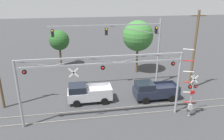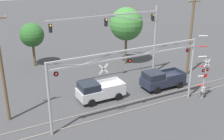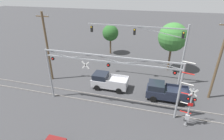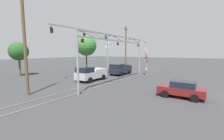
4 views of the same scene
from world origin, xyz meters
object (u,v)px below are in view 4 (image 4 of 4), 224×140
Objects in this scene: crossing_signal_mast at (146,62)px; pickup_truck_following at (120,69)px; pickup_truck_lead at (90,74)px; background_tree_far_left_verge at (86,46)px; sedan_waiting at (181,89)px; utility_pole_right at (126,48)px; crossing_gantry at (118,48)px; utility_pole_left at (25,42)px; background_tree_beyond_span at (19,51)px; traffic_signal_span at (97,43)px.

pickup_truck_following is (-1.99, 4.12, -1.28)m from crossing_signal_mast.
background_tree_far_left_verge is (7.78, 8.01, 4.42)m from pickup_truck_lead.
crossing_signal_mast is at bearing 34.78° from sedan_waiting.
crossing_signal_mast is 1.44× the size of pickup_truck_lead.
sedan_waiting is at bearing -145.22° from crossing_signal_mast.
utility_pole_right reaches higher than crossing_signal_mast.
utility_pole_left is (-9.84, 3.95, 0.32)m from crossing_gantry.
sedan_waiting is (-2.60, -8.31, -3.85)m from crossing_gantry.
background_tree_far_left_verge is at bearing 45.85° from pickup_truck_lead.
crossing_gantry is 17.31m from background_tree_beyond_span.
crossing_gantry is at bearing -122.75° from traffic_signal_span.
utility_pole_right reaches higher than sedan_waiting.
utility_pole_left is at bearing -154.39° from background_tree_far_left_verge.
pickup_truck_lead is at bearing -75.13° from background_tree_beyond_span.
traffic_signal_span is 1.40× the size of utility_pole_right.
traffic_signal_span is 18.01m from sedan_waiting.
pickup_truck_following is at bearing -93.25° from background_tree_far_left_verge.
utility_pole_right reaches higher than crossing_gantry.
traffic_signal_span is 8.40m from pickup_truck_lead.
background_tree_far_left_verge reaches higher than crossing_signal_mast.
utility_pole_left reaches higher than pickup_truck_lead.
traffic_signal_span reaches higher than pickup_truck_following.
background_tree_beyond_span is (-3.41, 12.86, 3.17)m from pickup_truck_lead.
crossing_signal_mast is (8.08, -0.90, -2.33)m from crossing_gantry.
utility_pole_left is 1.02× the size of utility_pole_right.
background_tree_beyond_span is (5.24, 12.72, -0.76)m from utility_pole_left.
background_tree_far_left_verge is at bearing 125.00° from utility_pole_right.
pickup_truck_lead is at bearing -174.73° from utility_pole_right.
crossing_gantry reaches higher than pickup_truck_lead.
pickup_truck_lead is 1.21× the size of sedan_waiting.
background_tree_far_left_verge is (16.43, 7.88, 0.49)m from utility_pole_left.
pickup_truck_lead reaches higher than sedan_waiting.
pickup_truck_following is (1.37, -4.12, -4.79)m from traffic_signal_span.
background_tree_beyond_span is at bearing 143.81° from utility_pole_right.
utility_pole_right is (5.29, 1.75, 3.86)m from pickup_truck_following.
crossing_gantry reaches higher than background_tree_beyond_span.
crossing_gantry is at bearing 72.65° from sedan_waiting.
background_tree_beyond_span is at bearing 104.87° from pickup_truck_lead.
crossing_signal_mast is 13.09m from sedan_waiting.
crossing_gantry reaches higher than sedan_waiting.
utility_pole_left is 13.78m from background_tree_beyond_span.
crossing_gantry is 5.39m from pickup_truck_lead.
traffic_signal_span is at bearing 64.93° from sedan_waiting.
crossing_gantry reaches higher than pickup_truck_following.
utility_pole_right is (21.23, 1.02, -0.07)m from utility_pole_left.
sedan_waiting is 14.85m from utility_pole_left.
pickup_truck_following is (6.09, 3.22, -3.61)m from crossing_gantry.
pickup_truck_lead is at bearing 107.37° from crossing_gantry.
sedan_waiting is at bearing -126.99° from pickup_truck_following.
crossing_signal_mast is at bearing -54.17° from background_tree_beyond_span.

